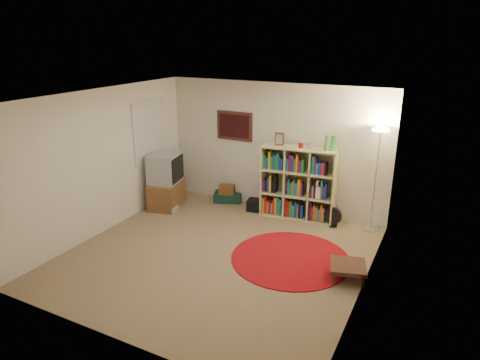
{
  "coord_description": "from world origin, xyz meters",
  "views": [
    {
      "loc": [
        3.07,
        -5.24,
        3.34
      ],
      "look_at": [
        0.1,
        0.6,
        1.1
      ],
      "focal_mm": 32.0,
      "sensor_mm": 36.0,
      "label": 1
    }
  ],
  "objects_px": {
    "floor_fan": "(333,217)",
    "tv_stand": "(166,182)",
    "suitcase": "(228,197)",
    "bookshelf": "(297,184)",
    "side_table": "(348,267)",
    "floor_lamp": "(379,145)"
  },
  "relations": [
    {
      "from": "suitcase",
      "to": "side_table",
      "type": "xyz_separation_m",
      "value": [
        2.97,
        -1.88,
        0.1
      ]
    },
    {
      "from": "tv_stand",
      "to": "suitcase",
      "type": "relative_size",
      "value": 1.69
    },
    {
      "from": "floor_lamp",
      "to": "suitcase",
      "type": "height_order",
      "value": "floor_lamp"
    },
    {
      "from": "bookshelf",
      "to": "side_table",
      "type": "xyz_separation_m",
      "value": [
        1.41,
        -1.74,
        -0.48
      ]
    },
    {
      "from": "floor_fan",
      "to": "tv_stand",
      "type": "xyz_separation_m",
      "value": [
        -3.26,
        -0.59,
        0.35
      ]
    },
    {
      "from": "bookshelf",
      "to": "side_table",
      "type": "distance_m",
      "value": 2.29
    },
    {
      "from": "suitcase",
      "to": "bookshelf",
      "type": "bearing_deg",
      "value": -25.88
    },
    {
      "from": "tv_stand",
      "to": "suitcase",
      "type": "xyz_separation_m",
      "value": [
        0.96,
        0.83,
        -0.45
      ]
    },
    {
      "from": "tv_stand",
      "to": "floor_fan",
      "type": "bearing_deg",
      "value": -1.89
    },
    {
      "from": "bookshelf",
      "to": "floor_fan",
      "type": "relative_size",
      "value": 4.45
    },
    {
      "from": "floor_lamp",
      "to": "floor_fan",
      "type": "distance_m",
      "value": 1.54
    },
    {
      "from": "floor_fan",
      "to": "suitcase",
      "type": "bearing_deg",
      "value": -175.09
    },
    {
      "from": "bookshelf",
      "to": "tv_stand",
      "type": "relative_size",
      "value": 1.49
    },
    {
      "from": "bookshelf",
      "to": "tv_stand",
      "type": "distance_m",
      "value": 2.62
    },
    {
      "from": "tv_stand",
      "to": "suitcase",
      "type": "height_order",
      "value": "tv_stand"
    },
    {
      "from": "bookshelf",
      "to": "suitcase",
      "type": "height_order",
      "value": "bookshelf"
    },
    {
      "from": "floor_lamp",
      "to": "side_table",
      "type": "distance_m",
      "value": 2.28
    },
    {
      "from": "floor_lamp",
      "to": "tv_stand",
      "type": "relative_size",
      "value": 1.69
    },
    {
      "from": "bookshelf",
      "to": "side_table",
      "type": "height_order",
      "value": "bookshelf"
    },
    {
      "from": "tv_stand",
      "to": "side_table",
      "type": "height_order",
      "value": "tv_stand"
    },
    {
      "from": "floor_lamp",
      "to": "tv_stand",
      "type": "xyz_separation_m",
      "value": [
        -3.91,
        -0.77,
        -1.03
      ]
    },
    {
      "from": "bookshelf",
      "to": "floor_lamp",
      "type": "bearing_deg",
      "value": -1.77
    }
  ]
}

